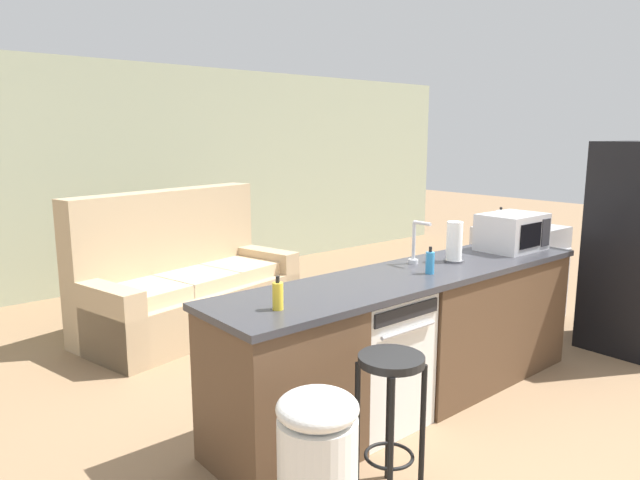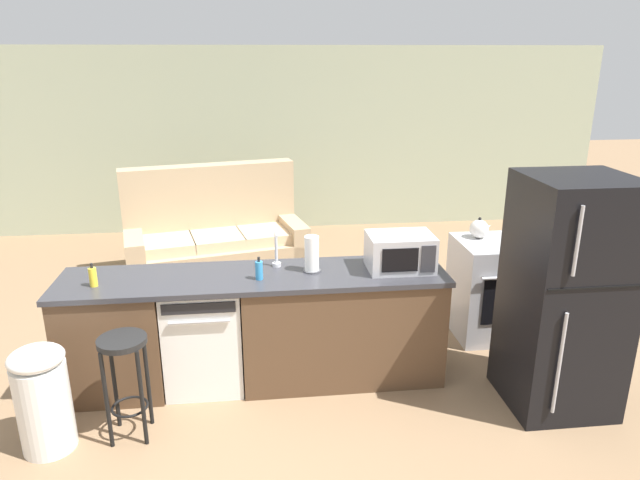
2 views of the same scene
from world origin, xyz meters
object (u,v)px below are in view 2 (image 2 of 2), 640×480
Objects in this scene: soap_bottle at (259,270)px; dish_soap_bottle at (93,277)px; stove_range at (497,288)px; microwave at (400,252)px; dishwasher at (205,334)px; paper_towel_roll at (312,254)px; kettle at (479,229)px; couch at (215,242)px; bar_stool at (125,366)px; refrigerator at (565,295)px; trash_bin at (43,398)px.

soap_bottle and dish_soap_bottle have the same top height.
microwave is at bearing -152.89° from stove_range.
dishwasher is at bearing 179.95° from microwave.
paper_towel_roll is at bearing 1.74° from dishwasher.
kettle is (2.00, 0.77, 0.01)m from soap_bottle.
microwave is (1.53, -0.00, 0.62)m from dishwasher.
paper_towel_roll is at bearing -68.91° from couch.
microwave reaches higher than kettle.
soap_bottle reaches higher than bar_stool.
microwave is at bearing -0.05° from dishwasher.
couch reaches higher than dishwasher.
refrigerator is 3.62m from trash_bin.
trash_bin is (-0.24, -0.60, -0.59)m from dish_soap_bottle.
kettle is at bearing 13.53° from dish_soap_bottle.
couch is at bearing 82.20° from bar_stool.
kettle reaches higher than soap_bottle.
soap_bottle is at bearing -0.27° from dish_soap_bottle.
dish_soap_bottle is 0.74m from bar_stool.
trash_bin is at bearing -157.46° from soap_bottle.
trash_bin is at bearing -106.88° from couch.
soap_bottle is at bearing -12.02° from dishwasher.
kettle is (2.43, 0.68, 0.56)m from dishwasher.
refrigerator is 1.86m from paper_towel_roll.
couch is (-2.50, 1.69, -0.59)m from kettle.
refrigerator is at bearing -11.92° from soap_bottle.
kettle reaches higher than dish_soap_bottle.
stove_range is 5.11× the size of dish_soap_bottle.
microwave reaches higher than dishwasher.
soap_bottle is 2.58m from couch.
refrigerator is at bearing 2.15° from trash_bin.
microwave is 2.28m from dish_soap_bottle.
dishwasher is at bearing -164.42° from kettle.
dishwasher is at bearing -178.26° from paper_towel_roll.
refrigerator reaches higher than soap_bottle.
kettle reaches higher than dishwasher.
refrigerator reaches higher than dish_soap_bottle.
bar_stool is at bearing -150.23° from soap_bottle.
microwave is 1.14m from kettle.
soap_bottle is 0.24× the size of bar_stool.
dish_soap_bottle is at bearing -173.36° from dishwasher.
refrigerator is 2.33× the size of trash_bin.
stove_range is 3.28m from bar_stool.
bar_stool is at bearing -97.80° from couch.
paper_towel_roll is at bearing 4.06° from dish_soap_bottle.
couch is (0.41, 2.98, -0.14)m from bar_stool.
bar_stool is at bearing -156.04° from kettle.
stove_range is at bearing 27.11° from microwave.
kettle is (-0.17, 0.13, 0.53)m from stove_range.
dishwasher is at bearing -168.09° from stove_range.
kettle is at bearing 141.81° from stove_range.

